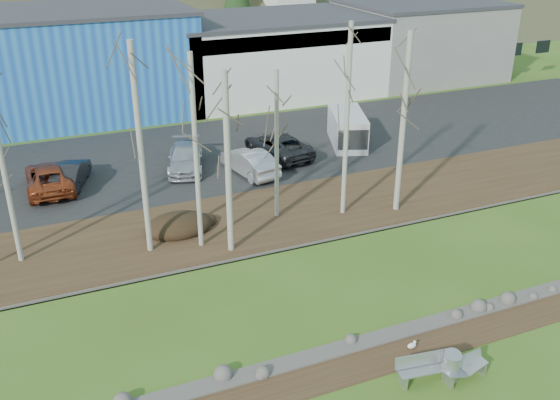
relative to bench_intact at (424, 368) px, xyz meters
name	(u,v)px	position (x,y,z in m)	size (l,w,h in m)	color
dirt_strip	(352,366)	(-1.92, 1.61, -0.49)	(80.00, 1.80, 0.03)	#382616
near_bank_rocks	(339,350)	(-1.92, 2.61, -0.50)	(80.00, 0.80, 0.50)	#47423D
river	(294,295)	(-1.92, 6.71, -0.50)	(80.00, 8.00, 0.90)	black
far_bank_rocks	(259,252)	(-1.92, 10.81, -0.50)	(80.00, 0.80, 0.46)	#47423D
far_bank	(237,223)	(-1.92, 14.01, -0.43)	(80.00, 7.00, 0.15)	#382616
parking_lot	(184,158)	(-1.92, 24.51, -0.43)	(80.00, 14.00, 0.14)	black
building_blue	(60,63)	(-7.92, 38.51, 3.65)	(20.40, 12.24, 8.30)	#1C51B2
building_white	(270,54)	(10.08, 38.49, 2.91)	(18.36, 12.24, 6.80)	silver
building_grey	(418,39)	(26.08, 38.51, 3.15)	(14.28, 12.24, 7.30)	slate
bench_intact	(424,368)	(0.00, 0.00, 0.00)	(2.06, 0.87, 1.00)	#A7A9AC
bench_damaged	(464,368)	(1.37, -0.44, -0.11)	(1.80, 0.71, 0.78)	#A7A9AC
litter_bin	(451,367)	(0.91, -0.33, 0.00)	(0.58, 0.58, 1.01)	#A7A9AC
seagull	(412,345)	(0.62, 1.58, -0.33)	(0.44, 0.21, 0.32)	gold
dirt_mound	(178,225)	(-4.99, 14.20, -0.01)	(3.45, 2.43, 0.68)	black
birch_0	(3,167)	(-12.53, 14.22, 4.32)	(0.24, 0.24, 9.33)	#ACA69B
birch_2	(141,152)	(-6.76, 12.83, 4.64)	(0.27, 0.27, 9.98)	#ACA69B
birch_3	(196,155)	(-4.35, 12.32, 4.35)	(0.24, 0.24, 9.39)	#ACA69B
birch_4	(228,165)	(-3.16, 11.32, 3.99)	(0.29, 0.29, 8.69)	#ACA69B
birch_5	(277,146)	(0.32, 13.86, 3.59)	(0.23, 0.23, 7.89)	#ACA69B
birch_6	(403,125)	(6.66, 12.05, 4.45)	(0.30, 0.30, 9.59)	#ACA69B
birch_7	(347,123)	(3.77, 12.82, 4.71)	(0.24, 0.24, 10.11)	#ACA69B
car_1	(70,173)	(-9.32, 22.58, 0.37)	(1.55, 4.44, 1.46)	black
car_2	(49,177)	(-10.52, 22.38, 0.41)	(2.55, 5.52, 1.53)	#983D1D
car_3	(185,158)	(-2.33, 22.40, 0.39)	(2.10, 5.17, 1.50)	#AFAFB6
car_4	(250,162)	(1.10, 20.01, 0.43)	(1.67, 4.78, 1.58)	#B3B2B4
car_5	(278,145)	(3.91, 22.15, 0.44)	(2.65, 5.74, 1.60)	#28282B
van_white	(348,129)	(9.35, 22.46, 0.76)	(3.77, 5.56, 2.25)	white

